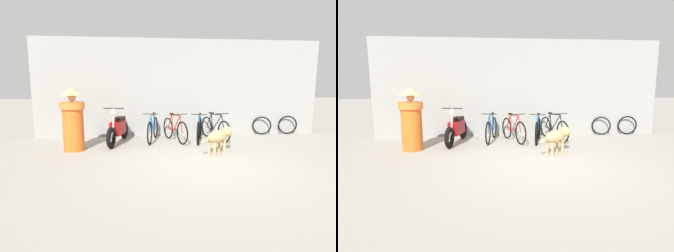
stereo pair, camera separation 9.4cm
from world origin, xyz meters
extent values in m
plane|color=#9E998E|center=(0.00, 0.00, 0.00)|extent=(60.00, 60.00, 0.00)
cube|color=gray|center=(0.00, 3.53, 1.60)|extent=(9.60, 0.20, 3.21)
torus|color=black|center=(-1.11, 2.07, 0.34)|extent=(0.19, 0.67, 0.68)
torus|color=black|center=(-0.88, 3.09, 0.34)|extent=(0.19, 0.67, 0.68)
cylinder|color=#1959A5|center=(-1.02, 2.47, 0.56)|extent=(0.14, 0.51, 0.56)
cylinder|color=#1959A5|center=(-0.96, 2.76, 0.54)|extent=(0.06, 0.13, 0.52)
cylinder|color=#1959A5|center=(-1.01, 2.52, 0.82)|extent=(0.16, 0.59, 0.06)
cylinder|color=#1959A5|center=(-0.93, 2.90, 0.31)|extent=(0.11, 0.39, 0.08)
cylinder|color=#1959A5|center=(-0.91, 2.95, 0.57)|extent=(0.09, 0.31, 0.47)
cylinder|color=#1959A5|center=(-1.09, 2.15, 0.59)|extent=(0.07, 0.18, 0.50)
cube|color=black|center=(-0.94, 2.81, 0.83)|extent=(0.11, 0.19, 0.05)
cylinder|color=black|center=(-1.07, 2.23, 0.87)|extent=(0.45, 0.12, 0.02)
torus|color=black|center=(-0.17, 2.02, 0.34)|extent=(0.26, 0.65, 0.67)
torus|color=black|center=(-0.49, 2.95, 0.34)|extent=(0.26, 0.65, 0.67)
cylinder|color=red|center=(-0.29, 2.38, 0.55)|extent=(0.18, 0.47, 0.56)
cylinder|color=red|center=(-0.38, 2.65, 0.54)|extent=(0.07, 0.13, 0.51)
cylinder|color=red|center=(-0.31, 2.43, 0.81)|extent=(0.21, 0.54, 0.06)
cylinder|color=red|center=(-0.43, 2.77, 0.31)|extent=(0.15, 0.36, 0.08)
cylinder|color=red|center=(-0.44, 2.82, 0.56)|extent=(0.12, 0.29, 0.47)
cylinder|color=red|center=(-0.19, 2.09, 0.58)|extent=(0.08, 0.17, 0.50)
cube|color=black|center=(-0.40, 2.69, 0.82)|extent=(0.12, 0.19, 0.05)
cylinder|color=black|center=(-0.22, 2.16, 0.86)|extent=(0.44, 0.17, 0.02)
torus|color=black|center=(0.27, 1.91, 0.34)|extent=(0.24, 0.66, 0.67)
torus|color=black|center=(0.55, 2.86, 0.34)|extent=(0.24, 0.66, 0.67)
cylinder|color=#1959A5|center=(0.38, 2.28, 0.56)|extent=(0.16, 0.48, 0.56)
cylinder|color=#1959A5|center=(0.46, 2.55, 0.54)|extent=(0.06, 0.13, 0.51)
cylinder|color=#1959A5|center=(0.39, 2.32, 0.81)|extent=(0.18, 0.55, 0.06)
cylinder|color=#1959A5|center=(0.50, 2.68, 0.31)|extent=(0.13, 0.37, 0.08)
cylinder|color=#1959A5|center=(0.51, 2.73, 0.56)|extent=(0.11, 0.29, 0.47)
cylinder|color=#1959A5|center=(0.30, 1.98, 0.58)|extent=(0.08, 0.18, 0.50)
cube|color=black|center=(0.47, 2.60, 0.82)|extent=(0.12, 0.19, 0.05)
cylinder|color=black|center=(0.32, 2.05, 0.87)|extent=(0.45, 0.15, 0.02)
torus|color=black|center=(1.09, 2.09, 0.33)|extent=(0.21, 0.66, 0.67)
torus|color=black|center=(0.83, 3.12, 0.33)|extent=(0.21, 0.66, 0.67)
cylinder|color=black|center=(0.99, 2.49, 0.55)|extent=(0.16, 0.52, 0.55)
cylinder|color=black|center=(0.91, 2.79, 0.54)|extent=(0.06, 0.14, 0.51)
cylinder|color=black|center=(0.98, 2.54, 0.80)|extent=(0.18, 0.60, 0.06)
cylinder|color=black|center=(0.88, 2.93, 0.31)|extent=(0.13, 0.40, 0.08)
cylinder|color=black|center=(0.86, 2.98, 0.56)|extent=(0.11, 0.31, 0.47)
cylinder|color=black|center=(1.07, 2.17, 0.58)|extent=(0.07, 0.19, 0.49)
cube|color=black|center=(0.90, 2.84, 0.82)|extent=(0.11, 0.19, 0.05)
cylinder|color=black|center=(1.05, 2.25, 0.86)|extent=(0.45, 0.14, 0.02)
torus|color=black|center=(-2.16, 1.73, 0.30)|extent=(0.24, 0.60, 0.59)
torus|color=black|center=(-1.88, 3.03, 0.30)|extent=(0.24, 0.60, 0.59)
cube|color=maroon|center=(-2.02, 2.38, 0.47)|extent=(0.44, 0.83, 0.39)
cube|color=black|center=(-1.99, 2.52, 0.72)|extent=(0.34, 0.55, 0.10)
cylinder|color=silver|center=(-2.11, 1.97, 0.77)|extent=(0.08, 0.16, 0.60)
cylinder|color=silver|center=(-2.14, 1.82, 0.38)|extent=(0.09, 0.23, 0.21)
cylinder|color=black|center=(-2.10, 2.02, 1.07)|extent=(0.57, 0.15, 0.03)
sphere|color=silver|center=(-2.10, 1.99, 0.95)|extent=(0.17, 0.17, 0.14)
ellipsoid|color=tan|center=(0.51, 0.82, 0.45)|extent=(0.67, 0.59, 0.31)
cylinder|color=tan|center=(0.61, 1.00, 0.17)|extent=(0.09, 0.09, 0.33)
cylinder|color=tan|center=(0.71, 0.86, 0.17)|extent=(0.09, 0.09, 0.33)
cylinder|color=tan|center=(0.30, 0.79, 0.17)|extent=(0.09, 0.09, 0.33)
cylinder|color=tan|center=(0.40, 0.65, 0.17)|extent=(0.09, 0.09, 0.33)
sphere|color=tan|center=(0.82, 1.03, 0.54)|extent=(0.36, 0.36, 0.26)
ellipsoid|color=tan|center=(0.91, 1.09, 0.52)|extent=(0.18, 0.17, 0.10)
cylinder|color=tan|center=(0.17, 0.60, 0.42)|extent=(0.25, 0.19, 0.17)
cylinder|color=orange|center=(-3.10, 1.62, 0.63)|extent=(0.62, 0.62, 1.27)
cylinder|color=orange|center=(-3.10, 1.62, 1.18)|extent=(0.73, 0.73, 0.18)
sphere|color=tan|center=(-3.10, 1.62, 1.39)|extent=(0.24, 0.24, 0.20)
cone|color=tan|center=(-3.10, 1.62, 1.55)|extent=(0.69, 0.69, 0.20)
torus|color=black|center=(3.77, 3.28, 0.32)|extent=(0.65, 0.17, 0.65)
torus|color=black|center=(2.83, 3.29, 0.32)|extent=(0.61, 0.27, 0.63)
camera|label=1|loc=(-1.35, -5.32, 1.69)|focal=28.00mm
camera|label=2|loc=(-1.25, -5.33, 1.69)|focal=28.00mm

